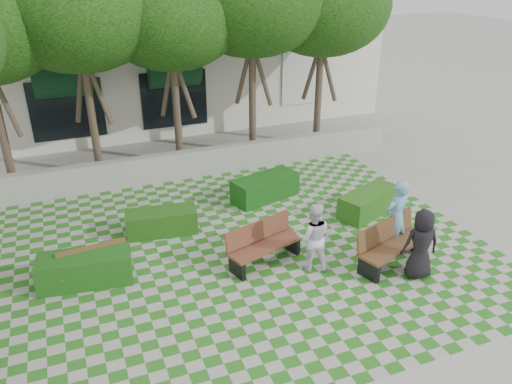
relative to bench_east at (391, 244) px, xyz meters
name	(u,v)px	position (x,y,z in m)	size (l,w,h in m)	color
ground	(260,275)	(-3.11, 0.66, -0.52)	(90.00, 90.00, 0.00)	gray
lawn	(245,253)	(-3.11, 1.66, -0.51)	(12.00, 12.00, 0.00)	#2B721E
retaining_wall	(190,164)	(-3.11, 6.86, -0.07)	(15.00, 0.36, 0.90)	#9E9B93
bench_east	(391,244)	(0.00, 0.00, 0.00)	(2.15, 1.28, 1.07)	#50321B
bench_mid	(263,244)	(-2.81, 1.18, -0.03)	(2.02, 1.18, 1.01)	brown
bench_west	(95,265)	(-6.65, 1.91, -0.12)	(1.59, 0.66, 0.81)	brown
hedge_east	(369,203)	(0.95, 2.37, -0.17)	(1.96, 0.78, 0.69)	#215215
hedge_midright	(265,188)	(-1.43, 4.36, -0.16)	(2.05, 0.82, 0.72)	#124612
hedge_midleft	(162,222)	(-4.80, 3.48, -0.19)	(1.85, 0.74, 0.65)	#1C4813
hedge_west	(85,269)	(-6.87, 1.89, -0.16)	(2.03, 0.81, 0.71)	#164813
person_blue	(396,217)	(0.38, 0.42, 0.45)	(0.70, 0.46, 1.93)	#6FA9CB
person_dark	(421,244)	(0.26, -0.68, 0.33)	(0.83, 0.54, 1.69)	black
person_white	(313,237)	(-1.85, 0.50, 0.33)	(0.82, 0.64, 1.69)	white
tree_row	(117,18)	(-4.97, 6.61, 4.66)	(17.70, 13.40, 7.41)	#47382B
building	(162,57)	(-2.18, 14.74, 2.00)	(18.00, 8.92, 5.15)	silver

